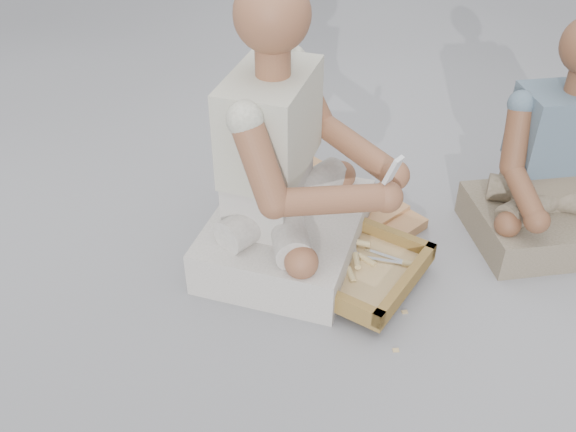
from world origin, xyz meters
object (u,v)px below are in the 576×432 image
Objects in this scene: carved_panel at (332,210)px; craftsman at (285,174)px; tool_tray at (340,260)px; companion at (559,173)px.

craftsman is (-0.03, -0.30, 0.32)m from carved_panel.
carved_panel is 0.36m from tool_tray.
carved_panel is 0.44m from craftsman.
craftsman is at bearing -95.65° from carved_panel.
carved_panel is 1.17× the size of tool_tray.
tool_tray reaches higher than carved_panel.
carved_panel is 0.75× the size of companion.
craftsman is (-0.23, 0.00, 0.28)m from tool_tray.
companion reaches higher than carved_panel.
companion reaches higher than tool_tray.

